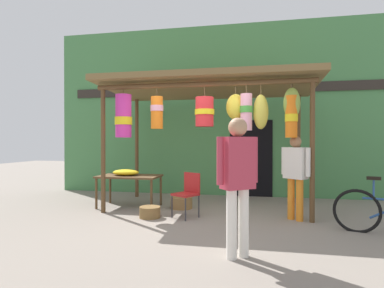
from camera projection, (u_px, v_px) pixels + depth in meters
ground_plane at (200, 218)px, 6.00m from camera, size 30.00×30.00×0.00m
shop_facade at (218, 111)px, 8.65m from camera, size 9.09×0.29×4.56m
market_stall_canopy at (208, 95)px, 6.75m from camera, size 4.53×2.37×2.78m
display_table at (129, 179)px, 7.00m from camera, size 1.33×0.76×0.70m
flower_heap_on_table at (126, 172)px, 6.98m from camera, size 0.58×0.41×0.13m
folding_chair at (188, 191)px, 6.08m from camera, size 0.55×0.55×0.84m
wicker_basket_by_table at (181, 203)px, 6.87m from camera, size 0.47×0.47×0.25m
wicker_basket_spare at (150, 212)px, 6.03m from camera, size 0.40×0.40×0.21m
vendor_in_orange at (238, 175)px, 3.95m from camera, size 0.49×0.42×1.74m
customer_foreground at (295, 171)px, 5.84m from camera, size 0.47×0.43×1.54m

